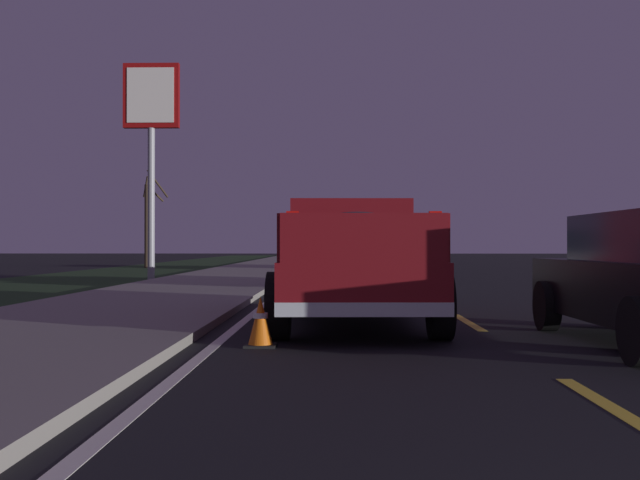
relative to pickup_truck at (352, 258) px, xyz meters
name	(u,v)px	position (x,y,z in m)	size (l,w,h in m)	color
ground	(390,276)	(17.01, -1.75, -0.98)	(144.00, 144.00, 0.00)	black
sidewalk_shoulder	(239,274)	(17.01, 3.95, -0.92)	(108.00, 4.00, 0.12)	gray
grass_verge	(107,276)	(17.01, 8.95, -0.98)	(108.00, 6.00, 0.01)	#1E3819
lane_markings	(323,274)	(18.74, 0.80, -0.98)	(108.00, 3.54, 0.01)	yellow
pickup_truck	(352,258)	(0.00, 0.00, 0.00)	(5.48, 2.38, 1.87)	maroon
sedan_silver	(337,259)	(8.90, 0.23, -0.20)	(4.42, 2.06, 1.54)	#B2B5BA
sedan_green	(346,253)	(23.27, -0.17, -0.20)	(4.43, 2.07, 1.54)	#14592D
gas_price_sign	(151,116)	(14.15, 6.55, 4.57)	(0.27, 1.90, 7.36)	#99999E
bare_tree_far	(148,221)	(26.40, 9.79, 1.41)	(1.16, 1.42, 4.99)	#423323
traffic_cone_near	(260,322)	(-2.51, 1.10, -0.70)	(0.36, 0.36, 0.58)	black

